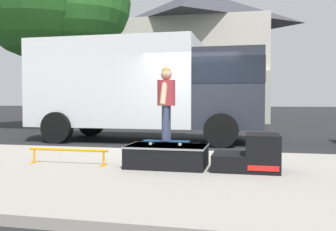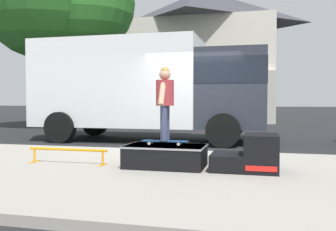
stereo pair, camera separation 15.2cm
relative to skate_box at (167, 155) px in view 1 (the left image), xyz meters
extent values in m
plane|color=black|center=(-0.20, 2.65, -0.32)|extent=(140.00, 140.00, 0.00)
cube|color=gray|center=(-0.20, -0.35, -0.26)|extent=(50.00, 5.00, 0.12)
cube|color=black|center=(0.00, 0.00, -0.01)|extent=(1.30, 0.81, 0.36)
cube|color=gray|center=(0.00, 0.00, 0.15)|extent=(1.32, 0.83, 0.03)
cube|color=black|center=(1.02, 0.00, -0.07)|extent=(0.52, 0.75, 0.26)
cube|color=black|center=(1.54, 0.00, 0.09)|extent=(0.52, 0.75, 0.58)
cube|color=red|center=(1.54, -0.38, -0.09)|extent=(0.46, 0.01, 0.08)
cylinder|color=orange|center=(-1.75, -0.10, 0.05)|extent=(1.48, 0.04, 0.04)
cylinder|color=orange|center=(-2.40, -0.10, -0.07)|extent=(0.04, 0.04, 0.25)
cube|color=orange|center=(-2.40, -0.10, -0.19)|extent=(0.06, 0.28, 0.01)
cylinder|color=orange|center=(-1.09, -0.10, -0.07)|extent=(0.04, 0.04, 0.25)
cube|color=orange|center=(-1.09, -0.10, -0.19)|extent=(0.06, 0.28, 0.01)
cube|color=navy|center=(-0.03, 0.06, 0.23)|extent=(0.78, 0.21, 0.02)
cylinder|color=silver|center=(0.22, 0.15, 0.19)|extent=(0.05, 0.03, 0.05)
cylinder|color=silver|center=(0.22, -0.03, 0.19)|extent=(0.05, 0.03, 0.05)
cylinder|color=silver|center=(-0.28, 0.14, 0.19)|extent=(0.05, 0.03, 0.05)
cylinder|color=silver|center=(-0.28, -0.04, 0.19)|extent=(0.05, 0.03, 0.05)
cylinder|color=#3F4766|center=(-0.03, 0.13, 0.53)|extent=(0.12, 0.12, 0.59)
cylinder|color=#3F4766|center=(-0.03, -0.02, 0.53)|extent=(0.12, 0.12, 0.59)
cylinder|color=#A53338|center=(-0.03, 0.06, 1.04)|extent=(0.30, 0.30, 0.43)
cylinder|color=tan|center=(-0.03, 0.25, 1.03)|extent=(0.09, 0.26, 0.40)
cylinder|color=tan|center=(-0.03, -0.13, 1.03)|extent=(0.09, 0.26, 0.40)
sphere|color=tan|center=(-0.03, 0.06, 1.34)|extent=(0.19, 0.19, 0.19)
sphere|color=tan|center=(-0.03, 0.06, 1.40)|extent=(0.15, 0.15, 0.15)
cube|color=silver|center=(-2.68, 4.85, 1.43)|extent=(5.00, 2.35, 2.60)
cube|color=#282D38|center=(0.77, 4.85, 1.23)|extent=(1.90, 2.16, 2.20)
cube|color=black|center=(0.77, 4.85, 1.72)|extent=(1.92, 2.19, 0.70)
cylinder|color=black|center=(0.61, 6.02, 0.13)|extent=(0.90, 0.28, 0.90)
cylinder|color=black|center=(0.61, 3.67, 0.13)|extent=(0.90, 0.28, 0.90)
cylinder|color=black|center=(-4.08, 6.02, 0.13)|extent=(0.90, 0.28, 0.90)
cylinder|color=black|center=(-4.08, 3.67, 0.13)|extent=(0.90, 0.28, 0.90)
cylinder|color=brown|center=(-7.38, 8.59, 1.72)|extent=(0.56, 0.56, 4.08)
sphere|color=#286623|center=(-5.63, 8.59, 5.04)|extent=(4.14, 4.14, 4.14)
cube|color=beige|center=(-2.11, 18.15, 2.68)|extent=(9.00, 7.50, 6.00)
cube|color=#B2ADA3|center=(-2.11, 14.15, 1.08)|extent=(9.00, 0.50, 2.80)
pyramid|color=#38383F|center=(-2.11, 18.15, 6.88)|extent=(9.54, 7.95, 2.40)
camera|label=1|loc=(1.34, -5.95, 0.91)|focal=39.43mm
camera|label=2|loc=(1.49, -5.92, 0.91)|focal=39.43mm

